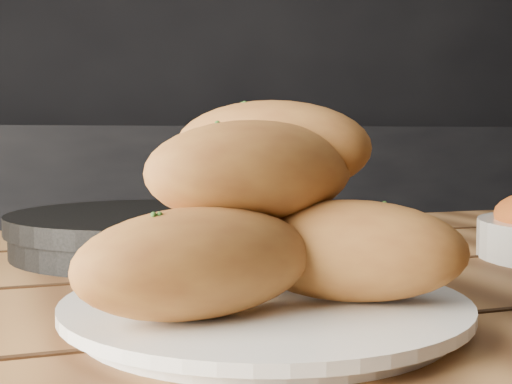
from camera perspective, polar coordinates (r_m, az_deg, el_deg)
name	(u,v)px	position (r m, az deg, el deg)	size (l,w,h in m)	color
counter	(303,275)	(2.19, 3.79, -6.65)	(2.80, 0.60, 0.90)	black
plate	(266,310)	(0.50, 0.77, -9.43)	(0.28, 0.28, 0.02)	white
bread_rolls	(262,214)	(0.49, 0.47, -1.76)	(0.28, 0.24, 0.14)	#A46A2D
skillet	(150,232)	(0.80, -8.45, -3.15)	(0.44, 0.31, 0.05)	black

